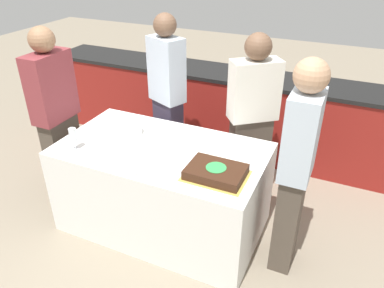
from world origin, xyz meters
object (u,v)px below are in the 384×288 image
object	(u,v)px
cake	(216,172)
wine_glass	(73,136)
person_cutting_cake	(252,120)
person_standing_back	(167,99)
plate_stack	(130,129)
person_seated_left	(57,116)
person_seated_right	(296,168)

from	to	relation	value
cake	wine_glass	size ratio (longest dim) A/B	2.46
person_cutting_cake	person_standing_back	bearing A→B (deg)	-37.97
wine_glass	person_cutting_cake	size ratio (longest dim) A/B	0.11
cake	wine_glass	distance (m)	1.16
plate_stack	wine_glass	xyz separation A→B (m)	(-0.25, -0.40, 0.08)
plate_stack	wine_glass	world-z (taller)	wine_glass
person_seated_left	person_standing_back	bearing A→B (deg)	-47.40
person_cutting_cake	person_standing_back	xyz separation A→B (m)	(-0.83, 0.00, 0.05)
cake	plate_stack	size ratio (longest dim) A/B	2.06
person_cutting_cake	person_standing_back	distance (m)	0.84
wine_glass	person_standing_back	size ratio (longest dim) A/B	0.11
wine_glass	plate_stack	bearing A→B (deg)	58.17
cake	wine_glass	world-z (taller)	wine_glass
cake	plate_stack	world-z (taller)	cake
plate_stack	person_standing_back	size ratio (longest dim) A/B	0.13
person_seated_right	person_standing_back	xyz separation A→B (m)	(-1.34, 0.68, 0.01)
wine_glass	person_standing_back	bearing A→B (deg)	72.18
cake	person_seated_left	xyz separation A→B (m)	(-1.58, 0.19, 0.04)
person_seated_left	person_standing_back	distance (m)	1.01
wine_glass	person_seated_right	xyz separation A→B (m)	(1.66, 0.29, -0.02)
cake	wine_glass	bearing A→B (deg)	-174.83
cake	person_seated_left	bearing A→B (deg)	173.30
plate_stack	person_cutting_cake	distance (m)	1.07
cake	person_cutting_cake	xyz separation A→B (m)	(0.00, 0.87, 0.02)
person_standing_back	person_cutting_cake	bearing A→B (deg)	-156.35
person_cutting_cake	person_seated_left	distance (m)	1.72
person_seated_right	person_cutting_cake	bearing A→B (deg)	-143.31
plate_stack	person_seated_right	world-z (taller)	person_seated_right
plate_stack	person_cutting_cake	world-z (taller)	person_cutting_cake
wine_glass	person_seated_left	distance (m)	0.52
plate_stack	person_seated_right	bearing A→B (deg)	-4.54
wine_glass	person_standing_back	world-z (taller)	person_standing_back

